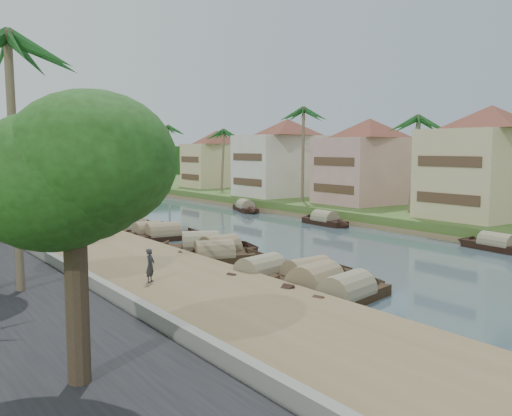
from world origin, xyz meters
TOP-DOWN VIEW (x-y plane):
  - ground at (0.00, 0.00)m, footprint 220.00×220.00m
  - left_bank at (-16.00, 20.00)m, footprint 10.00×180.00m
  - right_bank at (19.00, 20.00)m, footprint 16.00×180.00m
  - far_right_fill at (56.00, 20.00)m, footprint 60.00×220.00m
  - treeline at (0.00, 100.00)m, footprint 120.00×14.00m
  - bridge at (0.00, 72.00)m, footprint 28.00×4.00m
  - building_near at (18.99, -2.00)m, footprint 14.85×14.85m
  - building_mid at (19.99, 14.00)m, footprint 14.11×14.11m
  - building_far at (18.99, 28.00)m, footprint 15.59×15.59m
  - building_distant at (19.99, 48.00)m, footprint 12.62×12.62m
  - sampan_0 at (-9.32, -12.91)m, footprint 8.21×3.58m
  - sampan_1 at (-9.39, -10.66)m, footprint 8.14×3.91m
  - sampan_2 at (-8.22, -8.64)m, footprint 7.73×2.01m
  - sampan_3 at (-10.13, -6.79)m, footprint 8.09×3.55m
  - sampan_4 at (-9.48, -0.59)m, footprint 7.52×3.79m
  - sampan_5 at (-8.38, 0.47)m, footprint 7.33×2.37m
  - sampan_6 at (-8.48, 3.02)m, footprint 7.66×4.93m
  - sampan_7 at (-8.26, 9.65)m, footprint 7.91×2.34m
  - sampan_8 at (-8.89, 11.24)m, footprint 6.45×1.87m
  - sampan_9 at (-8.90, 15.32)m, footprint 9.42×5.65m
  - sampan_10 at (-9.53, 22.23)m, footprint 7.40×4.98m
  - sampan_11 at (-9.42, 19.73)m, footprint 9.29×3.33m
  - sampan_12 at (-9.27, 28.55)m, footprint 9.53×2.78m
  - sampan_13 at (-8.82, 28.04)m, footprint 7.13×1.74m
  - sampan_14 at (9.81, -8.83)m, footprint 1.89×7.50m
  - sampan_15 at (8.99, 9.21)m, footprint 1.84×7.36m
  - sampan_16 at (9.38, 23.81)m, footprint 4.02×8.23m
  - canoe_1 at (-7.42, 2.22)m, footprint 4.44×2.74m
  - canoe_2 at (-6.32, 23.75)m, footprint 5.04×3.42m
  - palm_1 at (16.00, 4.42)m, footprint 3.20×3.20m
  - palm_2 at (15.00, 19.93)m, footprint 3.20×3.20m
  - palm_3 at (16.00, 39.93)m, footprint 3.20×3.20m
  - palm_4 at (-23.00, -7.02)m, footprint 3.20×3.20m
  - palm_7 at (14.00, 53.51)m, footprint 3.20×3.20m
  - tree_0 at (-24.00, -18.13)m, footprint 4.36×4.36m
  - tree_6 at (24.00, 28.31)m, footprint 4.98×4.98m
  - person_near at (-16.69, -6.46)m, footprint 0.74×0.72m
  - person_far at (-14.86, 8.99)m, footprint 0.86×0.79m

SIDE VIEW (x-z plane):
  - ground at x=0.00m, z-range 0.00..0.00m
  - canoe_1 at x=-7.42m, z-range -0.27..0.47m
  - canoe_2 at x=-6.32m, z-range -0.29..0.49m
  - left_bank at x=-16.00m, z-range 0.00..0.80m
  - sampan_14 at x=9.81m, z-range -0.52..1.33m
  - sampan_13 at x=-8.82m, z-range -0.58..1.40m
  - sampan_15 at x=8.99m, z-range -0.59..1.41m
  - sampan_16 at x=9.38m, z-range -0.60..1.42m
  - sampan_8 at x=-8.89m, z-range -0.60..1.42m
  - sampan_2 at x=-8.22m, z-range -0.61..1.43m
  - sampan_7 at x=-8.26m, z-range -0.63..1.46m
  - sampan_10 at x=-9.53m, z-range -0.64..1.46m
  - sampan_4 at x=-9.48m, z-range -0.65..1.47m
  - sampan_0 at x=-9.32m, z-range -0.65..1.48m
  - sampan_3 at x=-10.13m, z-range -0.66..1.49m
  - sampan_12 at x=-9.27m, z-range -0.70..1.53m
  - sampan_6 at x=-8.48m, z-range -0.72..1.56m
  - sampan_5 at x=-8.38m, z-range -0.73..1.57m
  - sampan_1 at x=-9.39m, z-range -0.75..1.59m
  - sampan_9 at x=-8.90m, z-range -0.77..1.61m
  - sampan_11 at x=-9.42m, z-range -0.86..1.71m
  - far_right_fill at x=56.00m, z-range 0.00..1.15m
  - right_bank at x=19.00m, z-range 0.00..1.20m
  - person_far at x=-14.86m, z-range 0.80..2.23m
  - person_near at x=-16.69m, z-range 0.80..2.50m
  - bridge at x=0.00m, z-range 0.52..2.92m
  - treeline at x=0.00m, z-range 0.00..8.00m
  - building_distant at x=19.99m, z-range 1.28..10.48m
  - tree_6 at x=24.00m, z-range 2.50..9.35m
  - building_mid at x=19.99m, z-range 1.28..10.98m
  - building_near at x=18.99m, z-range 1.28..11.48m
  - building_far at x=18.99m, z-range 1.28..11.48m
  - tree_0 at x=-24.00m, z-range 3.16..10.48m
  - palm_3 at x=16.00m, z-range 4.66..15.09m
  - palm_1 at x=16.00m, z-range 4.86..15.67m
  - palm_7 at x=14.00m, z-range 5.12..16.53m
  - palm_2 at x=15.00m, z-range 5.60..18.05m
  - palm_4 at x=-23.00m, z-range 5.72..17.99m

